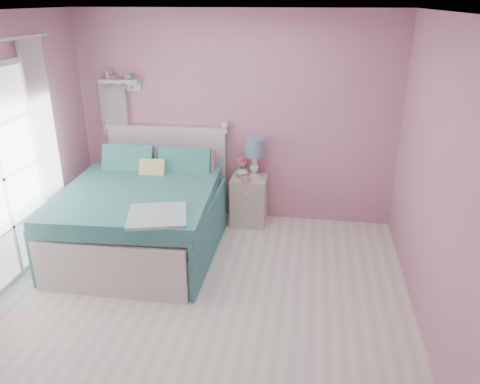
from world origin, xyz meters
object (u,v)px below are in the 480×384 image
(table_lamp, at_px, (254,150))
(teacup, at_px, (246,178))
(nightstand, at_px, (249,200))
(vase, at_px, (242,171))
(bed, at_px, (144,215))

(table_lamp, height_order, teacup, table_lamp)
(nightstand, xyz_separation_m, table_lamp, (0.05, 0.06, 0.65))
(table_lamp, distance_m, vase, 0.30)
(bed, relative_size, table_lamp, 4.35)
(vase, bearing_deg, teacup, -62.41)
(nightstand, xyz_separation_m, teacup, (-0.02, -0.15, 0.35))
(table_lamp, bearing_deg, vase, -156.24)
(bed, height_order, teacup, bed)
(vase, distance_m, teacup, 0.16)
(bed, height_order, table_lamp, bed)
(nightstand, height_order, teacup, teacup)
(bed, distance_m, teacup, 1.29)
(nightstand, bearing_deg, teacup, -96.54)
(table_lamp, relative_size, vase, 2.98)
(nightstand, height_order, table_lamp, table_lamp)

